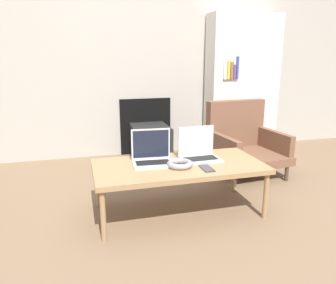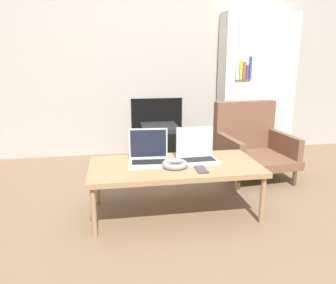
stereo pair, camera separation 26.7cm
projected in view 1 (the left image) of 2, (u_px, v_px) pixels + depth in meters
name	position (u px, v px, depth m)	size (l,w,h in m)	color
ground_plane	(194.00, 235.00, 2.19)	(14.00, 14.00, 0.00)	#7A6047
wall_back	(136.00, 44.00, 3.74)	(7.00, 0.08, 2.60)	#ADA89E
table	(179.00, 168.00, 2.42)	(1.24, 0.60, 0.38)	#9E7A51
laptop_left	(152.00, 155.00, 2.43)	(0.31, 0.23, 0.25)	silver
laptop_right	(199.00, 152.00, 2.52)	(0.30, 0.22, 0.25)	#B2B2B7
headphones	(180.00, 164.00, 2.35)	(0.19, 0.19, 0.04)	gray
phone	(207.00, 168.00, 2.31)	(0.07, 0.14, 0.01)	#333338
tv	(150.00, 143.00, 3.76)	(0.41, 0.51, 0.39)	black
armchair	(243.00, 141.00, 3.33)	(0.70, 0.69, 0.72)	brown
bookshelf	(242.00, 85.00, 4.00)	(0.86, 0.32, 1.64)	silver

